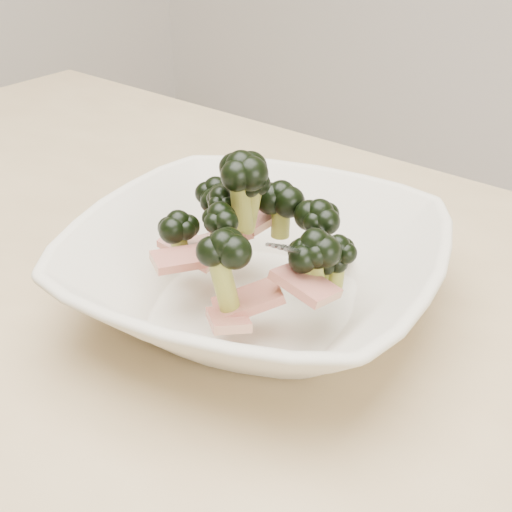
% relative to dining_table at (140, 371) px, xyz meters
% --- Properties ---
extents(dining_table, '(1.20, 0.80, 0.75)m').
position_rel_dining_table_xyz_m(dining_table, '(0.00, 0.00, 0.00)').
color(dining_table, tan).
rests_on(dining_table, ground).
extents(broccoli_dish, '(0.37, 0.37, 0.14)m').
position_rel_dining_table_xyz_m(broccoli_dish, '(0.11, 0.04, 0.14)').
color(broccoli_dish, beige).
rests_on(broccoli_dish, dining_table).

